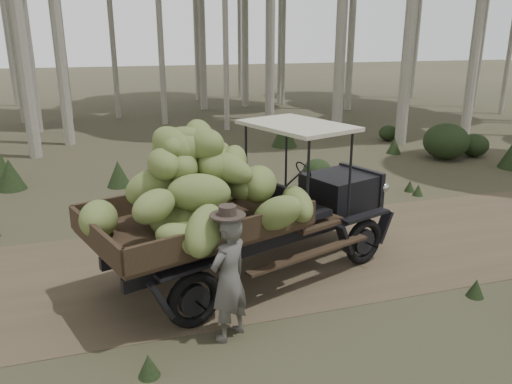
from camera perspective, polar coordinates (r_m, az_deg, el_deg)
ground at (r=9.30m, az=3.09°, el=-7.35°), size 120.00×120.00×0.00m
dirt_track at (r=9.30m, az=3.09°, el=-7.33°), size 70.00×4.00×0.01m
banana_truck at (r=7.75m, az=-3.45°, el=0.08°), size 5.66×3.65×2.77m
farmer at (r=6.61m, az=-3.13°, el=-9.71°), size 0.75×0.69×1.88m
undergrowth at (r=6.23m, az=1.42°, el=-15.11°), size 24.56×21.79×1.38m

